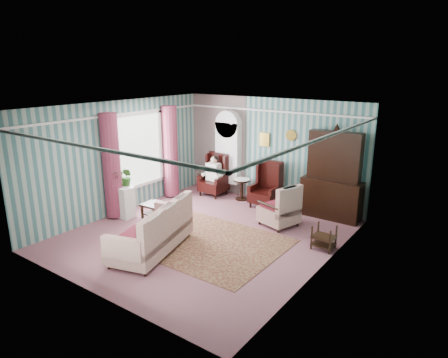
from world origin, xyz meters
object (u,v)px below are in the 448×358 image
Objects in this scene: seated_woman at (213,176)px; sofa at (151,229)px; wingback_left at (213,175)px; floral_armchair at (279,205)px; dresser_hutch at (333,173)px; wingback_right at (265,185)px; plant_stand at (123,202)px; coffee_table at (159,212)px; nest_table at (324,237)px; bookcase at (228,157)px; round_side_table at (242,189)px.

sofa is at bearing -72.17° from seated_woman.
wingback_left is 2.85m from floral_armchair.
dresser_hutch is at bearing 4.41° from wingback_left.
plant_stand is (-2.55, -2.75, -0.22)m from wingback_right.
coffee_table is at bearing 134.77° from floral_armchair.
floral_armchair reaches higher than plant_stand.
nest_table is 5.02m from plant_stand.
seated_woman is 2.37m from coffee_table.
sofa is 2.51× the size of coffee_table.
wingback_right reaches higher than nest_table.
bookcase is 2.17× the size of floral_armchair.
wingback_right is at bearing 47.16° from plant_stand.
wingback_right reaches higher than sofa.
seated_woman is at bearing 0.00° from wingback_left.
sofa is 2.07× the size of floral_armchair.
floral_armchair is at bearing -19.49° from seated_woman.
bookcase is 1.79× the size of wingback_right.
floral_armchair is (-1.39, 0.60, 0.25)m from nest_table.
seated_woman is 1.39× the size of coffee_table.
bookcase is at bearing 71.51° from plant_stand.
bookcase is at bearing 153.08° from nest_table.
round_side_table is at bearing 9.46° from seated_woman.
bookcase is 0.70m from seated_woman.
dresser_hutch reaches higher than sofa.
round_side_table is 3.90m from sofa.
wingback_left is 0.59× the size of sofa.
bookcase is at bearing 57.34° from wingback_left.
bookcase is at bearing 159.73° from round_side_table.
plant_stand reaches higher than coffee_table.
seated_woman is (-3.50, -0.27, -0.59)m from dresser_hutch.
plant_stand is 0.94× the size of coffee_table.
seated_woman is (-0.25, -0.39, -0.53)m from bookcase.
plant_stand reaches higher than round_side_table.
dresser_hutch is 2.95× the size of plant_stand.
wingback_right is at bearing 0.00° from wingback_left.
coffee_table is at bearing -143.01° from dresser_hutch.
plant_stand is (-4.87, -1.20, 0.13)m from nest_table.
wingback_left is at bearing -170.54° from round_side_table.
seated_woman reaches higher than floral_armchair.
wingback_right reaches higher than seated_woman.
sofa is (0.95, -4.12, -0.62)m from bookcase.
floral_armchair reaches higher than coffee_table.
seated_woman is 0.96m from round_side_table.
floral_armchair reaches higher than round_side_table.
wingback_left is 2.38m from coffee_table.
sofa is at bearing -77.02° from bookcase.
nest_table is at bearing -26.92° from bookcase.
seated_woman is 4.37m from nest_table.
nest_table is (2.32, -1.55, -0.35)m from wingback_right.
wingback_left reaches higher than round_side_table.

